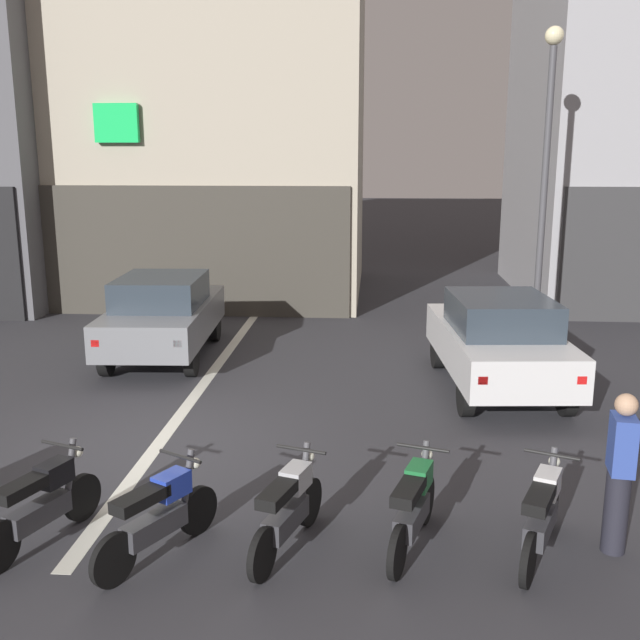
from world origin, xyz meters
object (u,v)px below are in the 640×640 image
(car_white_parked_kerbside, at_px, (498,340))
(person_by_motorcycles, at_px, (620,472))
(street_lamp, at_px, (546,157))
(motorcycle_green_row_right_mid, at_px, (414,506))
(motorcycle_black_row_leftmost, at_px, (42,502))
(motorcycle_white_row_rightmost, at_px, (542,513))
(car_grey_crossing_near, at_px, (163,314))
(motorcycle_silver_row_centre, at_px, (288,508))
(motorcycle_blue_row_left_mid, at_px, (159,515))

(car_white_parked_kerbside, relative_size, person_by_motorcycles, 2.53)
(street_lamp, relative_size, motorcycle_green_row_right_mid, 3.92)
(person_by_motorcycles, bearing_deg, motorcycle_black_row_leftmost, -177.21)
(street_lamp, relative_size, motorcycle_white_row_rightmost, 4.05)
(car_white_parked_kerbside, xyz_separation_m, motorcycle_green_row_right_mid, (-1.67, -5.24, -0.43))
(motorcycle_green_row_right_mid, relative_size, person_by_motorcycles, 0.97)
(car_grey_crossing_near, xyz_separation_m, car_white_parked_kerbside, (6.20, -1.60, 0.00))
(car_grey_crossing_near, relative_size, motorcycle_black_row_leftmost, 2.63)
(car_grey_crossing_near, relative_size, car_white_parked_kerbside, 0.99)
(car_white_parked_kerbside, relative_size, street_lamp, 0.67)
(person_by_motorcycles, bearing_deg, street_lamp, 83.52)
(street_lamp, xyz_separation_m, motorcycle_white_row_rightmost, (-1.69, -8.35, -3.43))
(car_grey_crossing_near, relative_size, motorcycle_silver_row_centre, 2.60)
(car_white_parked_kerbside, height_order, motorcycle_silver_row_centre, car_white_parked_kerbside)
(motorcycle_blue_row_left_mid, bearing_deg, car_white_parked_kerbside, 53.32)
(motorcycle_green_row_right_mid, bearing_deg, car_white_parked_kerbside, 72.34)
(car_white_parked_kerbside, distance_m, motorcycle_green_row_right_mid, 5.52)
(car_white_parked_kerbside, xyz_separation_m, person_by_motorcycles, (0.35, -5.17, -0.03))
(motorcycle_white_row_rightmost, relative_size, person_by_motorcycles, 0.94)
(motorcycle_black_row_leftmost, bearing_deg, car_grey_crossing_near, 96.16)
(street_lamp, height_order, motorcycle_white_row_rightmost, street_lamp)
(car_grey_crossing_near, distance_m, motorcycle_green_row_right_mid, 8.22)
(motorcycle_green_row_right_mid, bearing_deg, motorcycle_black_row_leftmost, -176.86)
(motorcycle_white_row_rightmost, bearing_deg, car_white_parked_kerbside, 85.60)
(street_lamp, distance_m, motorcycle_silver_row_centre, 10.02)
(motorcycle_blue_row_left_mid, xyz_separation_m, person_by_motorcycles, (4.53, 0.45, 0.40))
(car_white_parked_kerbside, relative_size, motorcycle_white_row_rightmost, 2.70)
(motorcycle_green_row_right_mid, bearing_deg, motorcycle_silver_row_centre, -173.79)
(motorcycle_black_row_leftmost, relative_size, motorcycle_white_row_rightmost, 1.02)
(motorcycle_silver_row_centre, relative_size, motorcycle_green_row_right_mid, 1.00)
(car_grey_crossing_near, distance_m, motorcycle_silver_row_centre, 7.72)
(car_grey_crossing_near, bearing_deg, street_lamp, 10.89)
(motorcycle_black_row_leftmost, bearing_deg, motorcycle_green_row_right_mid, 3.14)
(car_grey_crossing_near, xyz_separation_m, person_by_motorcycles, (6.55, -6.77, -0.03))
(street_lamp, bearing_deg, motorcycle_black_row_leftmost, -128.39)
(car_grey_crossing_near, height_order, motorcycle_silver_row_centre, car_grey_crossing_near)
(street_lamp, relative_size, motorcycle_silver_row_centre, 3.93)
(motorcycle_green_row_right_mid, distance_m, motorcycle_white_row_rightmost, 1.26)
(car_white_parked_kerbside, relative_size, motorcycle_silver_row_centre, 2.62)
(car_white_parked_kerbside, height_order, motorcycle_white_row_rightmost, car_white_parked_kerbside)
(motorcycle_black_row_leftmost, relative_size, motorcycle_blue_row_left_mid, 1.06)
(street_lamp, distance_m, motorcycle_green_row_right_mid, 9.44)
(motorcycle_blue_row_left_mid, relative_size, motorcycle_silver_row_centre, 0.93)
(street_lamp, height_order, motorcycle_black_row_leftmost, street_lamp)
(car_grey_crossing_near, distance_m, street_lamp, 8.19)
(car_grey_crossing_near, distance_m, motorcycle_blue_row_left_mid, 7.51)
(motorcycle_blue_row_left_mid, xyz_separation_m, motorcycle_green_row_right_mid, (2.51, 0.37, 0.00))
(car_white_parked_kerbside, height_order, person_by_motorcycles, person_by_motorcycles)
(motorcycle_black_row_leftmost, bearing_deg, car_white_parked_kerbside, 45.02)
(motorcycle_white_row_rightmost, bearing_deg, motorcycle_silver_row_centre, -178.46)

